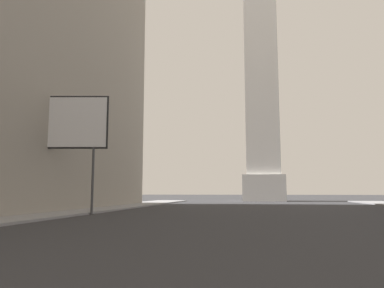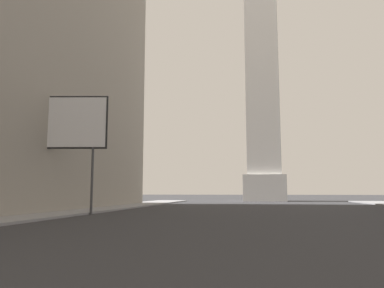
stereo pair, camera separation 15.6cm
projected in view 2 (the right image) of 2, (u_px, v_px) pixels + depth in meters
sidewalk_left at (47, 214)px, 25.81m from camera, size 5.00×79.04×0.15m
obelisk at (260, 5)px, 68.92m from camera, size 7.13×7.13×73.90m
billboard_sign at (66, 124)px, 27.42m from camera, size 6.10×1.23×8.63m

